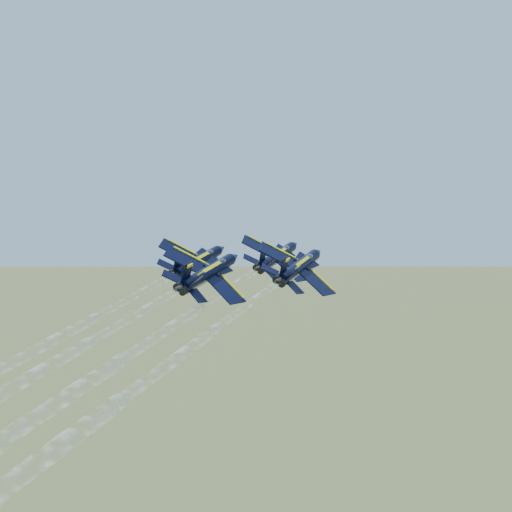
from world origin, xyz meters
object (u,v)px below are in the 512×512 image
Objects in this scene: jet_lead at (278,256)px; jet_slot at (209,272)px; jet_left at (198,261)px; jet_right at (300,266)px.

jet_lead and jet_slot have the same top height.
jet_slot is (11.32, -9.46, 0.00)m from jet_left.
jet_lead is at bearing 88.01° from jet_slot.
jet_lead is 15.70m from jet_right.
jet_right and jet_slot have the same top height.
jet_left and jet_right have the same top height.
jet_slot is (6.91, -24.15, 0.00)m from jet_lead.
jet_lead is 1.00× the size of jet_left.
jet_lead is at bearing 122.27° from jet_right.
jet_slot is at bearing -128.03° from jet_right.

